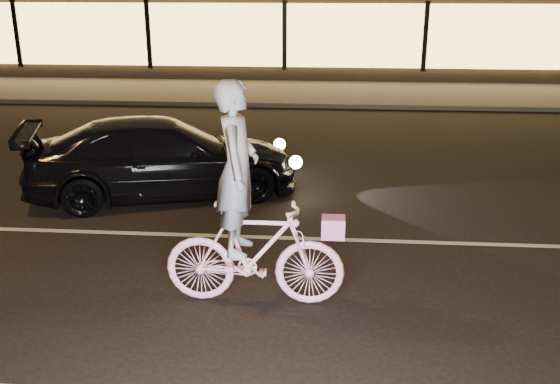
{
  "coord_description": "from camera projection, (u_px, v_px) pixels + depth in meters",
  "views": [
    {
      "loc": [
        1.5,
        -5.86,
        3.39
      ],
      "look_at": [
        0.98,
        0.6,
        1.15
      ],
      "focal_mm": 40.0,
      "sensor_mm": 36.0,
      "label": 1
    }
  ],
  "objects": [
    {
      "name": "ground",
      "position": [
        185.0,
        308.0,
        6.73
      ],
      "size": [
        90.0,
        90.0,
        0.0
      ],
      "primitive_type": "plane",
      "color": "black",
      "rests_on": "ground"
    },
    {
      "name": "lane_stripe_far",
      "position": [
        217.0,
        236.0,
        8.62
      ],
      "size": [
        60.0,
        0.1,
        0.01
      ],
      "primitive_type": "cube",
      "color": "gray",
      "rests_on": "ground"
    },
    {
      "name": "sidewalk",
      "position": [
        280.0,
        93.0,
        18.97
      ],
      "size": [
        30.0,
        4.0,
        0.12
      ],
      "primitive_type": "cube",
      "color": "#383533",
      "rests_on": "ground"
    },
    {
      "name": "storefront",
      "position": [
        292.0,
        11.0,
        23.91
      ],
      "size": [
        25.4,
        8.42,
        4.2
      ],
      "color": "black",
      "rests_on": "ground"
    },
    {
      "name": "cyclist",
      "position": [
        250.0,
        229.0,
        6.6
      ],
      "size": [
        1.94,
        0.67,
        2.45
      ],
      "rotation": [
        0.0,
        0.0,
        1.57
      ],
      "color": "#F34F8D",
      "rests_on": "ground"
    },
    {
      "name": "sedan",
      "position": [
        163.0,
        157.0,
        10.08
      ],
      "size": [
        4.67,
        3.0,
        1.26
      ],
      "rotation": [
        0.0,
        0.0,
        1.88
      ],
      "color": "black",
      "rests_on": "ground"
    }
  ]
}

